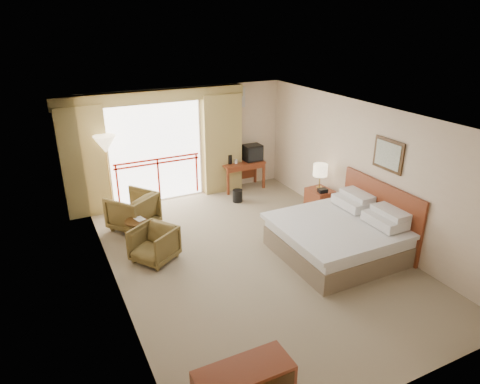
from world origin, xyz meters
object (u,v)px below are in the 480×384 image
side_table (137,228)px  nightstand (319,203)px  desk (241,167)px  armchair_far (135,228)px  floor_lamp (106,148)px  table_lamp (320,171)px  tv (253,153)px  armchair_near (155,260)px  bed (339,236)px  wastebasket (238,196)px

side_table → nightstand: bearing=-8.9°
nightstand → desk: desk is taller
armchair_far → floor_lamp: bearing=-107.0°
table_lamp → floor_lamp: floor_lamp is taller
desk → armchair_far: size_ratio=1.28×
nightstand → tv: bearing=98.9°
side_table → armchair_near: bearing=-81.1°
table_lamp → armchair_near: size_ratio=0.76×
nightstand → side_table: nightstand is taller
bed → armchair_far: bearing=139.0°
armchair_near → tv: bearing=92.3°
table_lamp → armchair_near: table_lamp is taller
desk → side_table: bearing=-152.2°
armchair_near → side_table: size_ratio=1.51×
nightstand → side_table: bearing=168.1°
wastebasket → table_lamp: bearing=-50.1°
desk → side_table: desk is taller
desk → side_table: 3.65m
nightstand → side_table: (-3.98, 0.62, 0.00)m
tv → armchair_near: bearing=-138.6°
table_lamp → wastebasket: table_lamp is taller
armchair_far → table_lamp: bearing=126.6°
wastebasket → side_table: bearing=-160.5°
desk → wastebasket: (-0.49, -0.79, -0.42)m
bed → desk: bearing=91.9°
table_lamp → side_table: table_lamp is taller
tv → armchair_near: 4.29m
table_lamp → tv: bearing=102.1°
nightstand → side_table: 4.02m
bed → armchair_near: bearing=157.4°
table_lamp → armchair_near: bearing=-176.5°
bed → wastebasket: 3.16m
floor_lamp → tv: bearing=2.9°
nightstand → armchair_near: bearing=179.8°
wastebasket → floor_lamp: 3.28m
desk → floor_lamp: 3.55m
wastebasket → armchair_near: size_ratio=0.42×
tv → side_table: (-3.49, -1.68, -0.61)m
table_lamp → wastebasket: 2.20m
table_lamp → armchair_far: (-3.89, 1.25, -1.10)m
nightstand → desk: size_ratio=0.59×
floor_lamp → armchair_far: bearing=-71.4°
side_table → armchair_far: bearing=82.4°
armchair_far → side_table: size_ratio=1.81×
bed → tv: tv is taller
armchair_near → nightstand: bearing=58.6°
nightstand → desk: 2.50m
bed → side_table: 3.95m
bed → armchair_near: 3.49m
tv → table_lamp: bearing=-73.1°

